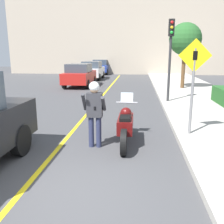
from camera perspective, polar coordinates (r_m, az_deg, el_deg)
ground_plane at (r=4.87m, az=-12.91°, el=-17.30°), size 80.00×80.00×0.00m
road_center_line at (r=10.44m, az=-5.57°, el=-0.26°), size 0.12×36.00×0.01m
building_backdrop at (r=30.03m, az=3.30°, el=16.89°), size 28.00×1.20×8.61m
motorcycle at (r=6.88m, az=3.11°, el=-3.01°), size 0.62×2.35×1.32m
person_biker at (r=6.46m, az=-4.01°, el=1.01°), size 0.59×0.48×1.75m
crossing_sign at (r=7.36m, az=18.09°, el=7.37°), size 0.91×0.08×2.68m
traffic_light at (r=12.37m, az=13.24°, el=14.63°), size 0.26×0.30×3.81m
street_tree at (r=17.45m, az=16.39°, el=15.61°), size 2.08×2.08×4.21m
parked_car_red at (r=18.93m, az=-7.42°, el=8.42°), size 1.88×4.20×1.68m
parked_car_white at (r=24.03m, az=-4.53°, el=9.52°), size 1.88×4.20×1.68m
parked_car_blue at (r=29.97m, az=-2.51°, el=10.31°), size 1.88×4.20×1.68m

